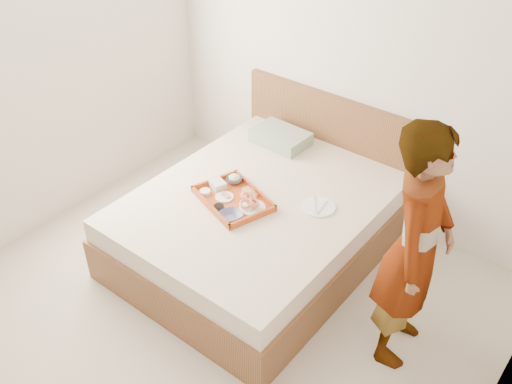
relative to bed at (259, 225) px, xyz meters
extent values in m
cube|color=beige|center=(0.13, -1.00, -0.27)|extent=(3.50, 4.00, 0.01)
cube|color=silver|center=(0.13, 1.00, 1.04)|extent=(3.50, 0.01, 2.60)
cube|color=silver|center=(1.88, -1.00, 1.04)|extent=(0.01, 4.00, 2.60)
cube|color=brown|center=(0.00, 0.00, 0.00)|extent=(1.65, 2.00, 0.53)
cube|color=brown|center=(0.00, 0.97, 0.21)|extent=(1.65, 0.06, 0.95)
cube|color=gray|center=(-0.32, 0.70, 0.32)|extent=(0.46, 0.32, 0.11)
cube|color=#B64E12|center=(-0.11, -0.16, 0.29)|extent=(0.64, 0.54, 0.05)
cylinder|color=white|center=(0.06, -0.16, 0.29)|extent=(0.24, 0.24, 0.01)
imported|color=#1B1E49|center=(0.01, -0.33, 0.30)|extent=(0.19, 0.19, 0.04)
cylinder|color=black|center=(-0.11, -0.31, 0.29)|extent=(0.10, 0.10, 0.03)
cylinder|color=white|center=(-0.18, -0.18, 0.28)|extent=(0.17, 0.17, 0.01)
cylinder|color=orange|center=(-0.05, -0.05, 0.28)|extent=(0.17, 0.17, 0.01)
imported|color=#1B1E49|center=(-0.25, 0.01, 0.30)|extent=(0.15, 0.15, 0.04)
cube|color=silver|center=(-0.30, -0.11, 0.30)|extent=(0.14, 0.12, 0.05)
cylinder|color=white|center=(-0.32, -0.23, 0.29)|extent=(0.10, 0.10, 0.03)
cylinder|color=white|center=(0.41, 0.16, 0.27)|extent=(0.31, 0.31, 0.01)
imported|color=silver|center=(1.25, -0.15, 0.55)|extent=(0.49, 0.66, 1.63)
camera|label=1|loc=(2.05, -2.62, 2.73)|focal=40.13mm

